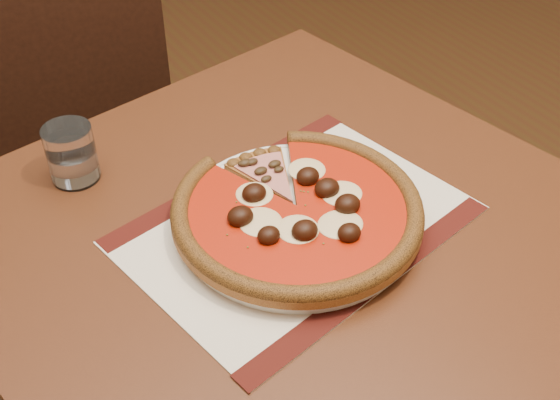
{
  "coord_description": "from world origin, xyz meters",
  "views": [
    {
      "loc": [
        -0.57,
        -1.38,
        1.38
      ],
      "look_at": [
        -0.2,
        -0.78,
        0.78
      ],
      "focal_mm": 45.0,
      "sensor_mm": 36.0,
      "label": 1
    }
  ],
  "objects_px": {
    "pizza": "(297,208)",
    "water_glass": "(71,154)",
    "plate": "(297,219)",
    "chair_far": "(72,130)",
    "table": "(287,278)"
  },
  "relations": [
    {
      "from": "table",
      "to": "chair_far",
      "type": "xyz_separation_m",
      "value": [
        -0.09,
        0.75,
        -0.16
      ]
    },
    {
      "from": "table",
      "to": "chair_far",
      "type": "height_order",
      "value": "chair_far"
    },
    {
      "from": "plate",
      "to": "water_glass",
      "type": "xyz_separation_m",
      "value": [
        -0.22,
        0.25,
        0.03
      ]
    },
    {
      "from": "pizza",
      "to": "water_glass",
      "type": "height_order",
      "value": "water_glass"
    },
    {
      "from": "chair_far",
      "to": "pizza",
      "type": "height_order",
      "value": "chair_far"
    },
    {
      "from": "chair_far",
      "to": "plate",
      "type": "distance_m",
      "value": 0.81
    },
    {
      "from": "water_glass",
      "to": "plate",
      "type": "bearing_deg",
      "value": -49.43
    },
    {
      "from": "chair_far",
      "to": "pizza",
      "type": "xyz_separation_m",
      "value": [
        0.1,
        -0.76,
        0.29
      ]
    },
    {
      "from": "table",
      "to": "plate",
      "type": "bearing_deg",
      "value": -29.97
    },
    {
      "from": "table",
      "to": "chair_far",
      "type": "bearing_deg",
      "value": 96.98
    },
    {
      "from": "table",
      "to": "chair_far",
      "type": "distance_m",
      "value": 0.78
    },
    {
      "from": "water_glass",
      "to": "pizza",
      "type": "bearing_deg",
      "value": -49.48
    },
    {
      "from": "water_glass",
      "to": "chair_far",
      "type": "bearing_deg",
      "value": 77.47
    },
    {
      "from": "pizza",
      "to": "water_glass",
      "type": "xyz_separation_m",
      "value": [
        -0.22,
        0.25,
        0.01
      ]
    },
    {
      "from": "table",
      "to": "plate",
      "type": "relative_size",
      "value": 3.0
    }
  ]
}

